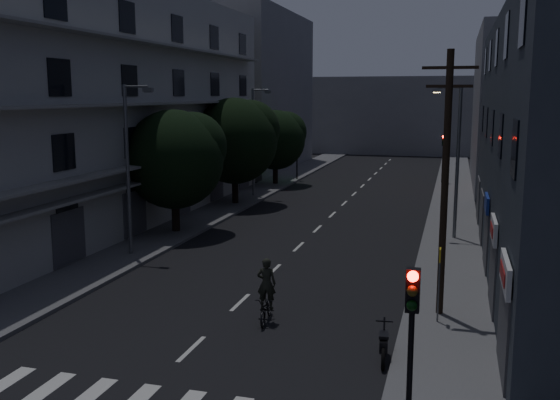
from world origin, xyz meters
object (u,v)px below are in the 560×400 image
Objects in this scene: traffic_signal_near at (411,324)px; bus_stop_sign at (439,271)px; motorcycle at (384,346)px; utility_pole at (445,179)px; cyclist at (266,300)px.

bus_stop_sign is at bearing 87.50° from traffic_signal_near.
traffic_signal_near is 1.62× the size of bus_stop_sign.
motorcycle is at bearing 101.73° from traffic_signal_near.
traffic_signal_near is at bearing -92.50° from bus_stop_sign.
utility_pole is at bearing 87.29° from bus_stop_sign.
cyclist is at bearing -168.02° from bus_stop_sign.
bus_stop_sign is at bearing 61.01° from motorcycle.
traffic_signal_near reaches higher than motorcycle.
traffic_signal_near is 9.47m from utility_pole.
cyclist is (-4.21, 2.10, 0.31)m from motorcycle.
cyclist is at bearing -159.90° from utility_pole.
bus_stop_sign reaches higher than motorcycle.
cyclist is at bearing 147.94° from motorcycle.
cyclist is at bearing 126.14° from traffic_signal_near.
traffic_signal_near is 5.86m from motorcycle.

